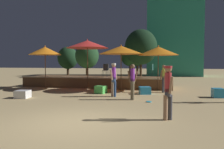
{
  "coord_description": "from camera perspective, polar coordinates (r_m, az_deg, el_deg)",
  "views": [
    {
      "loc": [
        2.45,
        -5.86,
        1.76
      ],
      "look_at": [
        0.0,
        4.61,
        1.18
      ],
      "focal_mm": 35.0,
      "sensor_mm": 36.0,
      "label": 1
    }
  ],
  "objects": [
    {
      "name": "bistro_chair_0",
      "position": [
        15.3,
        -1.76,
        1.44
      ],
      "size": [
        0.4,
        0.4,
        0.9
      ],
      "rotation": [
        0.0,
        0.0,
        6.23
      ],
      "color": "#2D3338",
      "rests_on": "wooden_deck"
    },
    {
      "name": "cube_seat_3",
      "position": [
        12.27,
        25.87,
        -4.34
      ],
      "size": [
        0.55,
        0.55,
        0.47
      ],
      "rotation": [
        0.0,
        0.0,
        0.09
      ],
      "color": "#2D9EDB",
      "rests_on": "ground"
    },
    {
      "name": "person_0",
      "position": [
        6.88,
        14.42,
        -3.91
      ],
      "size": [
        0.3,
        0.45,
        1.67
      ],
      "rotation": [
        0.0,
        0.0,
        3.66
      ],
      "color": "#3F3F47",
      "rests_on": "ground"
    },
    {
      "name": "background_tree_4",
      "position": [
        27.4,
        6.66,
        5.44
      ],
      "size": [
        2.82,
        2.82,
        4.45
      ],
      "color": "#3D2B1C",
      "rests_on": "ground"
    },
    {
      "name": "bistro_chair_1",
      "position": [
        17.16,
        -1.29,
        1.62
      ],
      "size": [
        0.47,
        0.47,
        0.9
      ],
      "rotation": [
        0.0,
        0.0,
        0.55
      ],
      "color": "#47474C",
      "rests_on": "wooden_deck"
    },
    {
      "name": "background_tree_3",
      "position": [
        22.93,
        -6.54,
        4.93
      ],
      "size": [
        2.44,
        2.44,
        3.85
      ],
      "color": "#3D2B1C",
      "rests_on": "ground"
    },
    {
      "name": "wooden_deck",
      "position": [
        16.35,
        -3.59,
        -1.85
      ],
      "size": [
        10.65,
        3.17,
        0.77
      ],
      "color": "brown",
      "rests_on": "ground"
    },
    {
      "name": "patio_umbrella_1",
      "position": [
        15.65,
        -17.08,
        5.92
      ],
      "size": [
        2.23,
        2.23,
        2.92
      ],
      "color": "brown",
      "rests_on": "ground"
    },
    {
      "name": "cube_seat_4",
      "position": [
        12.41,
        8.56,
        -4.13
      ],
      "size": [
        0.74,
        0.74,
        0.41
      ],
      "rotation": [
        0.0,
        0.0,
        0.28
      ],
      "color": "#2D9EDB",
      "rests_on": "ground"
    },
    {
      "name": "person_1",
      "position": [
        10.37,
        5.37,
        -1.58
      ],
      "size": [
        0.51,
        0.29,
        1.69
      ],
      "rotation": [
        0.0,
        0.0,
        1.98
      ],
      "color": "#72664C",
      "rests_on": "ground"
    },
    {
      "name": "cube_seat_1",
      "position": [
        12.58,
        -2.97,
        -3.95
      ],
      "size": [
        0.67,
        0.67,
        0.43
      ],
      "rotation": [
        0.0,
        0.0,
        -0.23
      ],
      "color": "#4CC651",
      "rests_on": "ground"
    },
    {
      "name": "person_4",
      "position": [
        11.28,
        0.43,
        -0.84
      ],
      "size": [
        0.32,
        0.49,
        1.74
      ],
      "rotation": [
        0.0,
        0.0,
        2.64
      ],
      "color": "#2D4C7F",
      "rests_on": "ground"
    },
    {
      "name": "cube_seat_2",
      "position": [
        14.71,
        3.81,
        -2.8
      ],
      "size": [
        0.54,
        0.54,
        0.49
      ],
      "rotation": [
        0.0,
        0.0,
        -0.23
      ],
      "color": "#4CC651",
      "rests_on": "ground"
    },
    {
      "name": "patio_umbrella_2",
      "position": [
        13.96,
        12.01,
        6.03
      ],
      "size": [
        2.51,
        2.51,
        2.84
      ],
      "color": "brown",
      "rests_on": "ground"
    },
    {
      "name": "distant_building",
      "position": [
        31.31,
        15.88,
        10.17
      ],
      "size": [
        6.97,
        4.71,
        11.35
      ],
      "color": "teal",
      "rests_on": "ground"
    },
    {
      "name": "background_tree_1",
      "position": [
        27.28,
        4.8,
        5.02
      ],
      "size": [
        2.49,
        2.49,
        4.06
      ],
      "color": "#3D2B1C",
      "rests_on": "ground"
    },
    {
      "name": "background_tree_2",
      "position": [
        26.37,
        -11.48,
        4.26
      ],
      "size": [
        2.39,
        2.39,
        3.65
      ],
      "color": "#3D2B1C",
      "rests_on": "ground"
    },
    {
      "name": "background_tree_0",
      "position": [
        24.71,
        7.56,
        7.1
      ],
      "size": [
        3.59,
        3.59,
        5.48
      ],
      "color": "#3D2B1C",
      "rests_on": "ground"
    },
    {
      "name": "cube_seat_0",
      "position": [
        11.77,
        -22.31,
        -4.78
      ],
      "size": [
        0.7,
        0.7,
        0.38
      ],
      "rotation": [
        0.0,
        0.0,
        0.12
      ],
      "color": "white",
      "rests_on": "ground"
    },
    {
      "name": "bistro_chair_2",
      "position": [
        16.15,
        10.28,
        1.48
      ],
      "size": [
        0.42,
        0.41,
        0.9
      ],
      "rotation": [
        0.0,
        0.0,
        4.51
      ],
      "color": "#1E4C47",
      "rests_on": "wooden_deck"
    },
    {
      "name": "frisbee_disc",
      "position": [
        9.95,
        9.58,
        -7.02
      ],
      "size": [
        0.24,
        0.24,
        0.03
      ],
      "color": "#33B2D8",
      "rests_on": "ground"
    },
    {
      "name": "ground_plane",
      "position": [
        6.59,
        -9.38,
        -12.41
      ],
      "size": [
        120.0,
        120.0,
        0.0
      ],
      "primitive_type": "plane",
      "color": "tan"
    },
    {
      "name": "patio_umbrella_0",
      "position": [
        14.63,
        -6.42,
        7.85
      ],
      "size": [
        2.79,
        2.79,
        3.31
      ],
      "color": "brown",
      "rests_on": "ground"
    },
    {
      "name": "patio_umbrella_3",
      "position": [
        13.73,
        2.39,
        6.4
      ],
      "size": [
        2.81,
        2.81,
        2.89
      ],
      "color": "brown",
      "rests_on": "ground"
    },
    {
      "name": "person_2",
      "position": [
        13.2,
        13.36,
        -0.87
      ],
      "size": [
        0.44,
        0.28,
        1.62
      ],
      "rotation": [
        0.0,
        0.0,
        1.24
      ],
      "color": "#3F3F47",
      "rests_on": "ground"
    }
  ]
}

